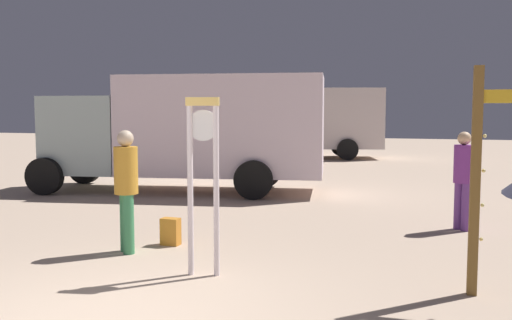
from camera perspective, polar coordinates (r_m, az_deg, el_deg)
The scene contains 7 objects.
standing_clock at distance 6.59m, azimuth -5.53°, elevation -0.94°, with size 0.41×0.17×2.15m.
arrow_sign at distance 6.29m, azimuth 24.57°, elevation 1.38°, with size 0.93×0.26×2.47m.
person_near_clock at distance 7.88m, azimuth -13.38°, elevation -2.52°, with size 0.33×0.33×1.73m.
backpack at distance 8.34m, azimuth -8.87°, elevation -7.40°, with size 0.27×0.21×0.40m.
person_distant at distance 9.79m, azimuth 20.80°, elevation -1.51°, with size 0.32×0.32×1.66m.
box_truck_near at distance 13.81m, azimuth -6.75°, elevation 3.24°, with size 7.41×3.59×2.87m.
box_truck_far at distance 24.22m, azimuth 5.81°, elevation 4.10°, with size 6.97×4.19×3.04m.
Camera 1 is at (3.02, -4.20, 1.96)m, focal length 38.36 mm.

